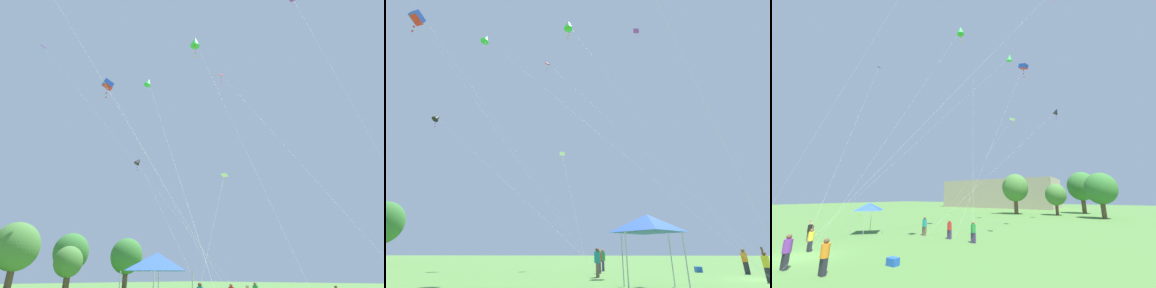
# 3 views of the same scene
# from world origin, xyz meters

# --- Properties ---
(ground_plane) EXTENTS (220.00, 220.00, 0.00)m
(ground_plane) POSITION_xyz_m (0.00, 0.00, 0.00)
(ground_plane) COLOR #4C7A38
(distant_building) EXTENTS (37.85, 15.27, 9.14)m
(distant_building) POSITION_xyz_m (-14.80, 64.88, 4.57)
(distant_building) COLOR tan
(distant_building) RESTS_ON ground
(tree_near_right) EXTENTS (5.65, 5.08, 8.52)m
(tree_near_right) POSITION_xyz_m (0.11, 39.41, 5.50)
(tree_near_right) COLOR brown
(tree_near_right) RESTS_ON ground
(tree_far_left) EXTENTS (5.14, 4.63, 7.76)m
(tree_far_left) POSITION_xyz_m (15.99, 37.98, 5.01)
(tree_far_left) COLOR brown
(tree_far_left) RESTS_ON ground
(tree_far_right) EXTENTS (6.04, 5.44, 9.12)m
(tree_far_right) POSITION_xyz_m (12.23, 48.96, 5.89)
(tree_far_right) COLOR brown
(tree_far_right) RESTS_ON ground
(tree_far_centre) EXTENTS (4.12, 3.71, 6.21)m
(tree_far_centre) POSITION_xyz_m (8.02, 41.00, 4.01)
(tree_far_centre) COLOR brown
(tree_far_centre) RESTS_ON ground
(festival_tent) EXTENTS (2.53, 2.53, 3.06)m
(festival_tent) POSITION_xyz_m (-4.41, 7.44, 2.66)
(festival_tent) COLOR #B7B7BC
(festival_tent) RESTS_ON ground
(cooler_box) EXTENTS (0.66, 0.42, 0.41)m
(cooler_box) POSITION_xyz_m (6.29, 2.03, 0.20)
(cooler_box) COLOR blue
(cooler_box) RESTS_ON ground
(person_teal_shirt) EXTENTS (0.41, 0.41, 1.72)m
(person_teal_shirt) POSITION_xyz_m (1.28, 9.85, 0.93)
(person_teal_shirt) COLOR brown
(person_teal_shirt) RESTS_ON ground
(person_yellow_shirt) EXTENTS (0.35, 0.35, 1.72)m
(person_yellow_shirt) POSITION_xyz_m (-1.04, 0.90, 0.83)
(person_yellow_shirt) COLOR #282833
(person_yellow_shirt) RESTS_ON ground
(person_green_shirt) EXTENTS (0.40, 0.40, 1.68)m
(person_green_shirt) POSITION_xyz_m (7.07, 9.47, 0.91)
(person_green_shirt) COLOR #473860
(person_green_shirt) RESTS_ON ground
(person_purple_shirt) EXTENTS (0.41, 0.41, 1.74)m
(person_purple_shirt) POSITION_xyz_m (2.14, -1.54, 0.94)
(person_purple_shirt) COLOR #282833
(person_purple_shirt) RESTS_ON ground
(person_black_shirt) EXTENTS (0.36, 0.36, 1.78)m
(person_black_shirt) POSITION_xyz_m (-5.00, 2.43, 0.86)
(person_black_shirt) COLOR brown
(person_black_shirt) RESTS_ON ground
(person_red_shirt) EXTENTS (0.38, 0.38, 1.63)m
(person_red_shirt) POSITION_xyz_m (4.42, 9.74, 0.88)
(person_red_shirt) COLOR #473860
(person_red_shirt) RESTS_ON ground
(person_orange_shirt) EXTENTS (0.40, 0.40, 1.68)m
(person_orange_shirt) POSITION_xyz_m (4.72, -0.86, 0.91)
(person_orange_shirt) COLOR #282833
(person_orange_shirt) RESTS_ON ground
(kite_black_diamond_0) EXTENTS (10.30, 21.82, 18.57)m
(kite_black_diamond_0) POSITION_xyz_m (11.28, 30.55, 17.79)
(kite_black_diamond_0) COLOR silver
(kite_black_diamond_0) RESTS_ON ground
(kite_green_diamond_1) EXTENTS (5.60, 11.68, 24.83)m
(kite_green_diamond_1) POSITION_xyz_m (3.75, 12.34, 24.24)
(kite_green_diamond_1) COLOR silver
(kite_green_diamond_1) RESTS_ON ground
(kite_blue_box_2) EXTENTS (2.01, 23.42, 30.42)m
(kite_blue_box_2) POSITION_xyz_m (5.76, 32.56, 29.63)
(kite_blue_box_2) COLOR silver
(kite_blue_box_2) RESTS_ON ground
(kite_white_delta_3) EXTENTS (8.53, 3.55, 11.73)m
(kite_white_delta_3) POSITION_xyz_m (9.41, 13.53, 11.33)
(kite_white_delta_3) COLOR silver
(kite_white_delta_3) RESTS_ON ground
(kite_purple_delta_4) EXTENTS (11.68, 12.52, 27.45)m
(kite_purple_delta_4) POSITION_xyz_m (-15.55, 13.85, 26.09)
(kite_purple_delta_4) COLOR silver
(kite_purple_delta_4) RESTS_ON ground
(kite_purple_delta_5) EXTENTS (12.22, 20.92, 29.23)m
(kite_purple_delta_5) POSITION_xyz_m (-4.66, 29.85, 28.06)
(kite_purple_delta_5) COLOR silver
(kite_purple_delta_5) RESTS_ON ground
(kite_green_diamond_7) EXTENTS (12.29, 20.88, 26.41)m
(kite_green_diamond_7) POSITION_xyz_m (6.26, 22.94, 25.73)
(kite_green_diamond_7) COLOR silver
(kite_green_diamond_7) RESTS_ON ground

